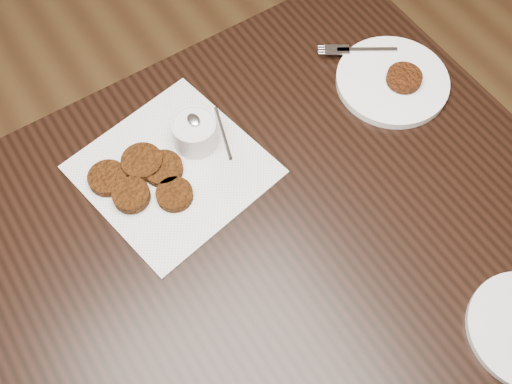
% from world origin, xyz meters
% --- Properties ---
extents(table, '(1.33, 0.86, 0.75)m').
position_xyz_m(table, '(-0.06, 0.06, 0.38)').
color(table, black).
rests_on(table, floor).
extents(napkin, '(0.33, 0.33, 0.00)m').
position_xyz_m(napkin, '(0.02, 0.25, 0.75)').
color(napkin, white).
rests_on(napkin, table).
extents(sauce_ramekin, '(0.14, 0.14, 0.12)m').
position_xyz_m(sauce_ramekin, '(0.09, 0.28, 0.81)').
color(sauce_ramekin, silver).
rests_on(sauce_ramekin, napkin).
extents(patty_cluster, '(0.28, 0.28, 0.02)m').
position_xyz_m(patty_cluster, '(-0.03, 0.26, 0.77)').
color(patty_cluster, '#5B2A0C').
rests_on(patty_cluster, napkin).
extents(plate_with_patty, '(0.30, 0.30, 0.03)m').
position_xyz_m(plate_with_patty, '(0.47, 0.19, 0.77)').
color(plate_with_patty, white).
rests_on(plate_with_patty, table).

